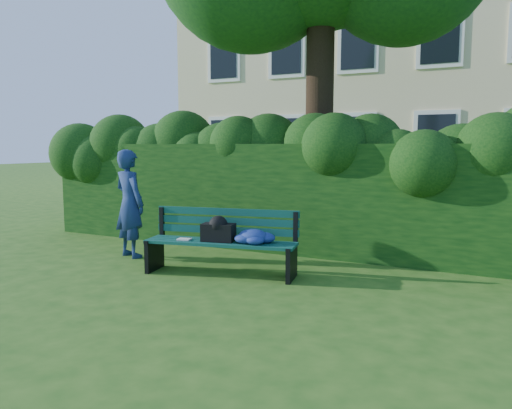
% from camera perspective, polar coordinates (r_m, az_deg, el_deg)
% --- Properties ---
extents(ground, '(80.00, 80.00, 0.00)m').
position_cam_1_polar(ground, '(6.66, -2.35, -8.69)').
color(ground, '#275717').
rests_on(ground, ground).
extents(apartment_building, '(16.00, 8.08, 12.00)m').
position_cam_1_polar(apartment_building, '(20.29, 18.27, 18.47)').
color(apartment_building, beige).
rests_on(apartment_building, ground).
extents(hedge, '(10.00, 1.00, 1.80)m').
position_cam_1_polar(hedge, '(8.46, 4.89, 0.81)').
color(hedge, black).
rests_on(hedge, ground).
extents(park_bench, '(2.16, 0.95, 0.89)m').
position_cam_1_polar(park_bench, '(6.87, -3.15, -3.91)').
color(park_bench, '#0E463D').
rests_on(park_bench, ground).
extents(man_reading, '(0.72, 0.58, 1.71)m').
position_cam_1_polar(man_reading, '(8.16, -14.23, 0.10)').
color(man_reading, navy).
rests_on(man_reading, ground).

